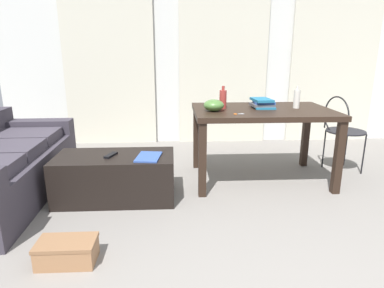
# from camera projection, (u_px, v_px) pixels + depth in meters

# --- Properties ---
(ground_plane) EXTENTS (8.31, 8.31, 0.00)m
(ground_plane) POSITION_uv_depth(u_px,v_px,m) (253.00, 199.00, 3.02)
(ground_plane) COLOR gray
(wall_back) EXTENTS (6.26, 0.10, 2.62)m
(wall_back) POSITION_uv_depth(u_px,v_px,m) (223.00, 51.00, 4.72)
(wall_back) COLOR silver
(wall_back) RESTS_ON ground
(curtains) EXTENTS (4.45, 0.03, 2.28)m
(curtains) POSITION_uv_depth(u_px,v_px,m) (223.00, 63.00, 4.68)
(curtains) COLOR beige
(curtains) RESTS_ON ground
(coffee_table) EXTENTS (1.05, 0.52, 0.41)m
(coffee_table) POSITION_uv_depth(u_px,v_px,m) (116.00, 177.00, 3.00)
(coffee_table) COLOR black
(coffee_table) RESTS_ON ground
(craft_table) EXTENTS (1.37, 0.90, 0.75)m
(craft_table) POSITION_uv_depth(u_px,v_px,m) (262.00, 118.00, 3.34)
(craft_table) COLOR black
(craft_table) RESTS_ON ground
(wire_chair) EXTENTS (0.41, 0.44, 0.85)m
(wire_chair) POSITION_uv_depth(u_px,v_px,m) (341.00, 125.00, 3.60)
(wire_chair) COLOR black
(wire_chair) RESTS_ON ground
(bottle_near) EXTENTS (0.06, 0.06, 0.22)m
(bottle_near) POSITION_uv_depth(u_px,v_px,m) (297.00, 99.00, 3.33)
(bottle_near) COLOR beige
(bottle_near) RESTS_ON craft_table
(bottle_far) EXTENTS (0.07, 0.07, 0.22)m
(bottle_far) POSITION_uv_depth(u_px,v_px,m) (223.00, 99.00, 3.30)
(bottle_far) COLOR #99332D
(bottle_far) RESTS_ON craft_table
(bowl) EXTENTS (0.20, 0.20, 0.11)m
(bowl) POSITION_uv_depth(u_px,v_px,m) (214.00, 105.00, 3.17)
(bowl) COLOR #477033
(bowl) RESTS_ON craft_table
(book_stack) EXTENTS (0.24, 0.28, 0.09)m
(book_stack) POSITION_uv_depth(u_px,v_px,m) (263.00, 103.00, 3.37)
(book_stack) COLOR #1E668C
(book_stack) RESTS_ON craft_table
(scissors) EXTENTS (0.10, 0.05, 0.00)m
(scissors) POSITION_uv_depth(u_px,v_px,m) (238.00, 114.00, 3.03)
(scissors) COLOR #9EA0A5
(scissors) RESTS_ON craft_table
(tv_remote_primary) EXTENTS (0.10, 0.17, 0.02)m
(tv_remote_primary) POSITION_uv_depth(u_px,v_px,m) (111.00, 155.00, 2.92)
(tv_remote_primary) COLOR black
(tv_remote_primary) RESTS_ON coffee_table
(magazine) EXTENTS (0.23, 0.31, 0.01)m
(magazine) POSITION_uv_depth(u_px,v_px,m) (149.00, 157.00, 2.88)
(magazine) COLOR #33519E
(magazine) RESTS_ON coffee_table
(shoebox) EXTENTS (0.37, 0.22, 0.15)m
(shoebox) POSITION_uv_depth(u_px,v_px,m) (67.00, 252.00, 2.10)
(shoebox) COLOR #996B47
(shoebox) RESTS_ON ground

